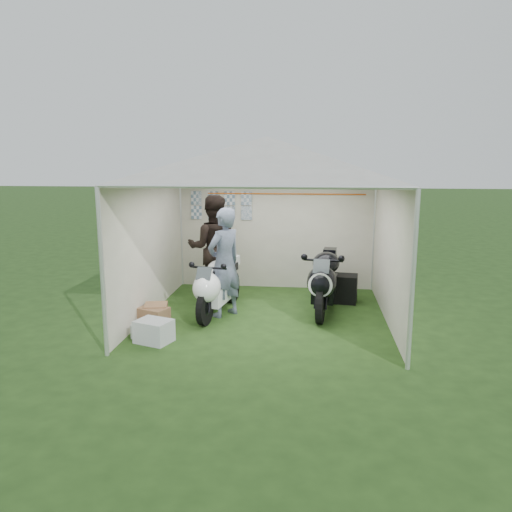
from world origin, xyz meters
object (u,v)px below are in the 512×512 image
Objects in this scene: motorcycle_black at (325,279)px; paddock_stand at (329,288)px; motorcycle_white at (217,284)px; crate_3 at (154,317)px; person_blue_jacket at (224,262)px; crate_0 at (154,331)px; equipment_box at (343,288)px; crate_2 at (143,330)px; canopy_tent at (267,163)px; person_dark_jacket at (213,248)px; crate_1 at (156,314)px.

motorcycle_black is 4.72× the size of paddock_stand.
motorcycle_white reaches higher than crate_3.
person_blue_jacket reaches higher than crate_0.
crate_2 is at bearing -143.90° from equipment_box.
motorcycle_white is at bearing 37.82° from crate_3.
motorcycle_white reaches higher than crate_2.
equipment_box is at bearing 155.32° from person_blue_jacket.
canopy_tent is at bearing 134.61° from person_blue_jacket.
person_dark_jacket is at bearing 170.26° from motorcycle_black.
crate_3 is at bearing -156.49° from canopy_tent.
person_dark_jacket reaches higher than crate_2.
motorcycle_white reaches higher than paddock_stand.
paddock_stand is 3.51m from crate_3.
crate_0 is (-0.81, -1.38, -0.76)m from person_blue_jacket.
canopy_tent is 3.20m from crate_0.
crate_1 is (-2.74, -0.94, -0.43)m from motorcycle_black.
motorcycle_white is at bearing -145.21° from paddock_stand.
person_blue_jacket is at bearing 48.94° from crate_2.
motorcycle_white is 6.61× the size of crate_2.
person_blue_jacket is (-0.71, -0.08, -1.65)m from canopy_tent.
crate_1 reaches higher than crate_2.
canopy_tent is 11.45× the size of crate_0.
motorcycle_white is 0.98× the size of person_dark_jacket.
crate_2 is (-0.64, -2.21, -0.89)m from person_dark_jacket.
crate_1 is (-0.90, -0.57, -0.37)m from motorcycle_white.
canopy_tent reaches higher than motorcycle_white.
equipment_box is at bearing 172.52° from person_dark_jacket.
canopy_tent is at bearing 12.78° from motorcycle_white.
crate_0 reaches higher than crate_2.
crate_2 is at bearing -137.96° from paddock_stand.
person_blue_jacket reaches higher than motorcycle_black.
canopy_tent is 3.28m from crate_2.
person_dark_jacket is 6.77× the size of crate_2.
crate_1 is 1.23× the size of crate_2.
person_blue_jacket is at bearing 102.79° from person_dark_jacket.
person_dark_jacket reaches higher than crate_0.
crate_3 is at bearing -144.22° from paddock_stand.
crate_0 is at bearing -106.94° from motorcycle_white.
motorcycle_white reaches higher than crate_1.
canopy_tent reaches higher than person_blue_jacket.
canopy_tent is 2.84× the size of person_dark_jacket.
motorcycle_black is at bearing -96.66° from paddock_stand.
person_dark_jacket reaches higher than motorcycle_white.
canopy_tent reaches higher than crate_2.
person_blue_jacket is (-1.70, -0.40, 0.33)m from motorcycle_black.
motorcycle_black reaches higher than crate_2.
crate_1 is 0.65m from crate_2.
person_blue_jacket is 1.78m from crate_2.
paddock_stand is at bearing 35.78° from crate_3.
paddock_stand is (1.95, 1.35, -0.36)m from motorcycle_white.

